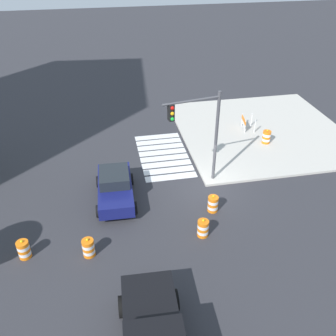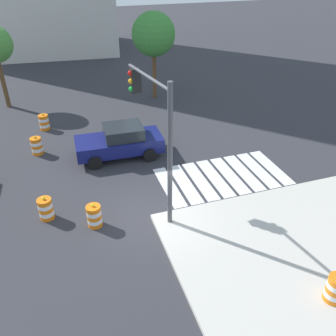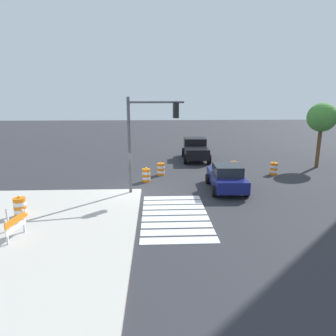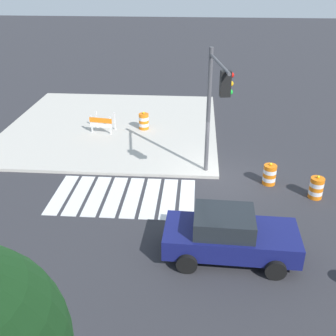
{
  "view_description": "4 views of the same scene",
  "coord_description": "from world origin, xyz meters",
  "px_view_note": "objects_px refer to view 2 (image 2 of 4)",
  "views": [
    {
      "loc": [
        -16.65,
        5.48,
        12.73
      ],
      "look_at": [
        0.85,
        2.1,
        1.04
      ],
      "focal_mm": 39.16,
      "sensor_mm": 36.0,
      "label": 1
    },
    {
      "loc": [
        -2.75,
        -10.52,
        9.07
      ],
      "look_at": [
        1.37,
        1.95,
        0.9
      ],
      "focal_mm": 37.8,
      "sensor_mm": 36.0,
      "label": 2
    },
    {
      "loc": [
        17.59,
        0.85,
        5.59
      ],
      "look_at": [
        0.49,
        1.61,
        1.56
      ],
      "focal_mm": 31.98,
      "sensor_mm": 36.0,
      "label": 3
    },
    {
      "loc": [
        1.1,
        16.01,
        8.66
      ],
      "look_at": [
        2.12,
        2.26,
        1.64
      ],
      "focal_mm": 43.28,
      "sensor_mm": 36.0,
      "label": 4
    }
  ],
  "objects_px": {
    "street_tree_streetside_near": "(154,35)",
    "traffic_barrel_median_near": "(37,146)",
    "sports_car": "(120,141)",
    "traffic_barrel_on_sidewalk": "(335,289)",
    "traffic_barrel_near_corner": "(46,209)",
    "traffic_barrel_median_far": "(44,122)",
    "traffic_light_pole": "(154,121)",
    "traffic_barrel_crosswalk_end": "(94,216)"
  },
  "relations": [
    {
      "from": "street_tree_streetside_near",
      "to": "traffic_barrel_median_near",
      "type": "bearing_deg",
      "value": -143.29
    },
    {
      "from": "sports_car",
      "to": "traffic_barrel_on_sidewalk",
      "type": "distance_m",
      "value": 11.53
    },
    {
      "from": "traffic_barrel_near_corner",
      "to": "traffic_barrel_median_near",
      "type": "bearing_deg",
      "value": 92.75
    },
    {
      "from": "traffic_barrel_median_near",
      "to": "traffic_barrel_on_sidewalk",
      "type": "bearing_deg",
      "value": -56.22
    },
    {
      "from": "traffic_barrel_near_corner",
      "to": "traffic_barrel_median_near",
      "type": "distance_m",
      "value": 5.52
    },
    {
      "from": "traffic_barrel_near_corner",
      "to": "traffic_barrel_median_far",
      "type": "relative_size",
      "value": 1.0
    },
    {
      "from": "traffic_barrel_near_corner",
      "to": "traffic_light_pole",
      "type": "height_order",
      "value": "traffic_light_pole"
    },
    {
      "from": "traffic_barrel_median_far",
      "to": "traffic_light_pole",
      "type": "distance_m",
      "value": 10.62
    },
    {
      "from": "traffic_barrel_on_sidewalk",
      "to": "traffic_barrel_crosswalk_end",
      "type": "bearing_deg",
      "value": 137.31
    },
    {
      "from": "street_tree_streetside_near",
      "to": "traffic_light_pole",
      "type": "bearing_deg",
      "value": -106.17
    },
    {
      "from": "sports_car",
      "to": "traffic_light_pole",
      "type": "distance_m",
      "value": 5.68
    },
    {
      "from": "traffic_light_pole",
      "to": "sports_car",
      "type": "bearing_deg",
      "value": 95.68
    },
    {
      "from": "traffic_barrel_near_corner",
      "to": "sports_car",
      "type": "bearing_deg",
      "value": 46.41
    },
    {
      "from": "sports_car",
      "to": "traffic_barrel_near_corner",
      "type": "height_order",
      "value": "sports_car"
    },
    {
      "from": "traffic_barrel_crosswalk_end",
      "to": "traffic_light_pole",
      "type": "xyz_separation_m",
      "value": [
        2.53,
        0.28,
        3.46
      ]
    },
    {
      "from": "traffic_barrel_near_corner",
      "to": "traffic_barrel_crosswalk_end",
      "type": "relative_size",
      "value": 1.0
    },
    {
      "from": "traffic_barrel_near_corner",
      "to": "traffic_barrel_crosswalk_end",
      "type": "distance_m",
      "value": 2.01
    },
    {
      "from": "traffic_barrel_crosswalk_end",
      "to": "traffic_barrel_median_far",
      "type": "distance_m",
      "value": 9.57
    },
    {
      "from": "traffic_barrel_crosswalk_end",
      "to": "traffic_barrel_median_far",
      "type": "bearing_deg",
      "value": 99.29
    },
    {
      "from": "traffic_barrel_on_sidewalk",
      "to": "traffic_light_pole",
      "type": "relative_size",
      "value": 0.19
    },
    {
      "from": "traffic_barrel_crosswalk_end",
      "to": "street_tree_streetside_near",
      "type": "relative_size",
      "value": 0.18
    },
    {
      "from": "sports_car",
      "to": "traffic_barrel_on_sidewalk",
      "type": "height_order",
      "value": "sports_car"
    },
    {
      "from": "traffic_barrel_crosswalk_end",
      "to": "street_tree_streetside_near",
      "type": "height_order",
      "value": "street_tree_streetside_near"
    },
    {
      "from": "traffic_barrel_crosswalk_end",
      "to": "traffic_barrel_on_sidewalk",
      "type": "bearing_deg",
      "value": -42.69
    },
    {
      "from": "street_tree_streetside_near",
      "to": "traffic_barrel_on_sidewalk",
      "type": "bearing_deg",
      "value": -89.64
    },
    {
      "from": "traffic_barrel_near_corner",
      "to": "traffic_barrel_on_sidewalk",
      "type": "height_order",
      "value": "traffic_barrel_on_sidewalk"
    },
    {
      "from": "traffic_barrel_median_near",
      "to": "traffic_barrel_on_sidewalk",
      "type": "relative_size",
      "value": 1.0
    },
    {
      "from": "traffic_barrel_crosswalk_end",
      "to": "traffic_barrel_on_sidewalk",
      "type": "relative_size",
      "value": 1.0
    },
    {
      "from": "traffic_barrel_median_far",
      "to": "traffic_light_pole",
      "type": "height_order",
      "value": "traffic_light_pole"
    },
    {
      "from": "traffic_barrel_on_sidewalk",
      "to": "traffic_light_pole",
      "type": "distance_m",
      "value": 7.79
    },
    {
      "from": "traffic_barrel_crosswalk_end",
      "to": "street_tree_streetside_near",
      "type": "xyz_separation_m",
      "value": [
        6.11,
        12.59,
        3.82
      ]
    },
    {
      "from": "traffic_barrel_near_corner",
      "to": "traffic_barrel_median_far",
      "type": "xyz_separation_m",
      "value": [
        0.18,
        8.42,
        0.0
      ]
    },
    {
      "from": "sports_car",
      "to": "traffic_barrel_near_corner",
      "type": "xyz_separation_m",
      "value": [
        -3.8,
        -3.99,
        -0.36
      ]
    },
    {
      "from": "traffic_light_pole",
      "to": "traffic_barrel_median_near",
      "type": "bearing_deg",
      "value": 125.86
    },
    {
      "from": "traffic_light_pole",
      "to": "street_tree_streetside_near",
      "type": "distance_m",
      "value": 12.82
    },
    {
      "from": "traffic_light_pole",
      "to": "traffic_barrel_crosswalk_end",
      "type": "bearing_deg",
      "value": -173.77
    },
    {
      "from": "sports_car",
      "to": "traffic_light_pole",
      "type": "xyz_separation_m",
      "value": [
        0.47,
        -4.74,
        3.1
      ]
    },
    {
      "from": "sports_car",
      "to": "traffic_light_pole",
      "type": "height_order",
      "value": "traffic_light_pole"
    },
    {
      "from": "traffic_barrel_on_sidewalk",
      "to": "traffic_barrel_median_near",
      "type": "bearing_deg",
      "value": 123.78
    },
    {
      "from": "traffic_barrel_median_far",
      "to": "traffic_barrel_near_corner",
      "type": "bearing_deg",
      "value": -91.26
    },
    {
      "from": "traffic_barrel_median_near",
      "to": "traffic_barrel_near_corner",
      "type": "bearing_deg",
      "value": -87.25
    },
    {
      "from": "sports_car",
      "to": "traffic_barrel_crosswalk_end",
      "type": "xyz_separation_m",
      "value": [
        -2.06,
        -5.01,
        -0.36
      ]
    }
  ]
}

